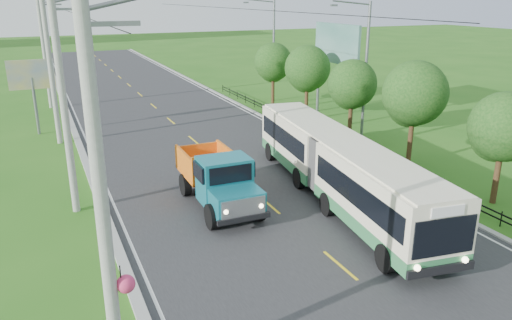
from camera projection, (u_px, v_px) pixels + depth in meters
ground at (340, 266)px, 18.10m from camera, size 240.00×240.00×0.00m
road at (185, 133)px, 35.46m from camera, size 14.00×120.00×0.02m
curb_left at (79, 144)px, 32.67m from camera, size 0.40×120.00×0.15m
curb_right at (276, 123)px, 38.19m from camera, size 0.30×120.00×0.10m
edge_line_left at (88, 144)px, 32.90m from camera, size 0.12×120.00×0.00m
edge_line_right at (270, 124)px, 38.01m from camera, size 0.12×120.00×0.00m
centre_dash at (340, 265)px, 18.09m from camera, size 0.12×2.20×0.00m
railing_right at (326, 138)px, 33.23m from camera, size 0.04×40.00×0.60m
pole_nearest at (105, 209)px, 10.78m from camera, size 3.51×0.44×10.00m
pole_near at (64, 100)px, 21.14m from camera, size 3.51×0.32×10.00m
pole_mid at (51, 66)px, 31.56m from camera, size 3.51×0.32×10.00m
pole_far at (44, 48)px, 41.98m from camera, size 3.51×0.32×10.00m
tree_second at (502, 130)px, 22.63m from camera, size 3.18×3.26×5.30m
tree_third at (414, 96)px, 27.70m from camera, size 3.60×3.62×6.00m
tree_fourth at (352, 87)px, 33.03m from camera, size 3.24×3.31×5.40m
tree_fifth at (307, 71)px, 38.16m from camera, size 3.48×3.52×5.80m
tree_back at (273, 64)px, 43.43m from camera, size 3.30×3.36×5.50m
streetlight_mid at (364, 66)px, 32.80m from camera, size 3.02×0.20×9.07m
streetlight_far at (272, 47)px, 44.96m from camera, size 3.02×0.20×9.07m
planter_near at (415, 174)px, 26.52m from camera, size 0.64×0.64×0.67m
planter_mid at (334, 137)px, 33.46m from camera, size 0.64×0.64×0.67m
planter_far at (281, 113)px, 40.41m from camera, size 0.64×0.64×0.67m
billboard_left at (32, 79)px, 34.07m from camera, size 3.00×0.20×5.20m
billboard_right at (336, 50)px, 38.51m from camera, size 0.24×6.00×7.30m
bus at (338, 164)px, 23.33m from camera, size 4.56×16.03×3.06m
dump_truck at (218, 176)px, 22.78m from camera, size 2.48×6.23×2.61m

